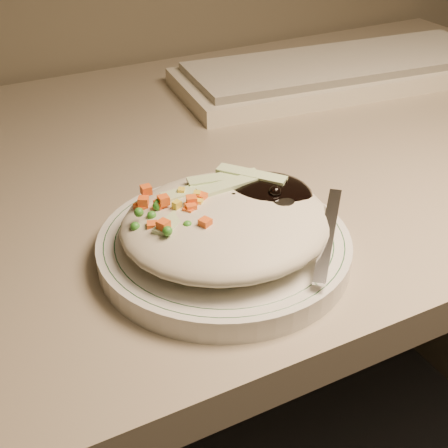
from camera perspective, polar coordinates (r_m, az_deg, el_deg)
name	(u,v)px	position (r m, az deg, el deg)	size (l,w,h in m)	color
desk	(185,287)	(0.87, -3.60, -5.82)	(1.40, 0.70, 0.74)	gray
plate	(224,248)	(0.58, 0.00, -2.17)	(0.23, 0.23, 0.02)	silver
plate_rim	(224,239)	(0.57, 0.00, -1.35)	(0.22, 0.22, 0.00)	#144723
meal	(229,218)	(0.56, 0.43, 0.56)	(0.21, 0.19, 0.05)	#B1A98F
keyboard	(342,71)	(1.01, 10.77, 13.59)	(0.53, 0.24, 0.04)	beige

